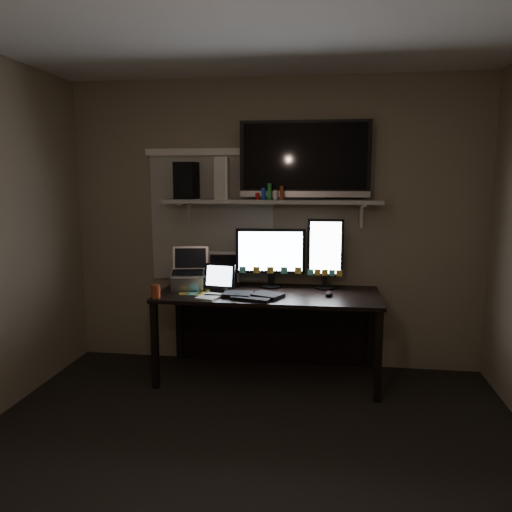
% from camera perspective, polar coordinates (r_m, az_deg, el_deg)
% --- Properties ---
extents(floor, '(3.60, 3.60, 0.00)m').
position_cam_1_polar(floor, '(3.06, -1.99, -23.94)').
color(floor, black).
rests_on(floor, ground).
extents(ceiling, '(3.60, 3.60, 0.00)m').
position_cam_1_polar(ceiling, '(2.70, -2.31, 27.05)').
color(ceiling, silver).
rests_on(ceiling, back_wall).
extents(back_wall, '(3.60, 0.00, 3.60)m').
position_cam_1_polar(back_wall, '(4.37, 2.03, 3.56)').
color(back_wall, '#756854').
rests_on(back_wall, floor).
extents(window_blinds, '(1.10, 0.02, 1.10)m').
position_cam_1_polar(window_blinds, '(4.44, -5.08, 4.27)').
color(window_blinds, '#BAB6A7').
rests_on(window_blinds, back_wall).
extents(desk, '(1.80, 0.75, 0.73)m').
position_cam_1_polar(desk, '(4.25, 1.62, -6.16)').
color(desk, black).
rests_on(desk, floor).
extents(wall_shelf, '(1.80, 0.35, 0.03)m').
position_cam_1_polar(wall_shelf, '(4.18, 1.79, 6.27)').
color(wall_shelf, '#9F9F9A').
rests_on(wall_shelf, back_wall).
extents(monitor_landscape, '(0.59, 0.11, 0.52)m').
position_cam_1_polar(monitor_landscape, '(4.24, 1.66, -0.15)').
color(monitor_landscape, black).
rests_on(monitor_landscape, desk).
extents(monitor_portrait, '(0.30, 0.07, 0.60)m').
position_cam_1_polar(monitor_portrait, '(4.21, 7.93, 0.28)').
color(monitor_portrait, black).
rests_on(monitor_portrait, desk).
extents(keyboard, '(0.50, 0.30, 0.03)m').
position_cam_1_polar(keyboard, '(3.94, -0.40, -4.47)').
color(keyboard, black).
rests_on(keyboard, desk).
extents(mouse, '(0.07, 0.10, 0.04)m').
position_cam_1_polar(mouse, '(4.00, 8.35, -4.32)').
color(mouse, black).
rests_on(mouse, desk).
extents(notepad, '(0.22, 0.26, 0.01)m').
position_cam_1_polar(notepad, '(3.95, -5.22, -4.63)').
color(notepad, silver).
rests_on(notepad, desk).
extents(tablet, '(0.28, 0.15, 0.23)m').
position_cam_1_polar(tablet, '(4.13, -4.17, -2.46)').
color(tablet, black).
rests_on(tablet, desk).
extents(file_sorter, '(0.24, 0.14, 0.29)m').
position_cam_1_polar(file_sorter, '(4.37, -3.70, -1.43)').
color(file_sorter, black).
rests_on(file_sorter, desk).
extents(laptop, '(0.34, 0.30, 0.34)m').
position_cam_1_polar(laptop, '(4.22, -7.83, -1.51)').
color(laptop, '#A7A7AC').
rests_on(laptop, desk).
extents(cup, '(0.07, 0.07, 0.10)m').
position_cam_1_polar(cup, '(3.98, -11.38, -3.98)').
color(cup, maroon).
rests_on(cup, desk).
extents(sticky_notes, '(0.34, 0.25, 0.00)m').
position_cam_1_polar(sticky_notes, '(4.12, -6.30, -4.10)').
color(sticky_notes, gold).
rests_on(sticky_notes, desk).
extents(tv, '(1.08, 0.21, 0.65)m').
position_cam_1_polar(tv, '(4.21, 5.59, 10.85)').
color(tv, black).
rests_on(tv, wall_shelf).
extents(game_console, '(0.12, 0.30, 0.35)m').
position_cam_1_polar(game_console, '(4.26, -3.76, 8.84)').
color(game_console, silver).
rests_on(game_console, wall_shelf).
extents(speaker, '(0.18, 0.21, 0.31)m').
position_cam_1_polar(speaker, '(4.33, -7.94, 8.54)').
color(speaker, black).
rests_on(speaker, wall_shelf).
extents(bottles, '(0.20, 0.05, 0.13)m').
position_cam_1_polar(bottles, '(4.10, 1.55, 7.33)').
color(bottles, '#A50F0C').
rests_on(bottles, wall_shelf).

